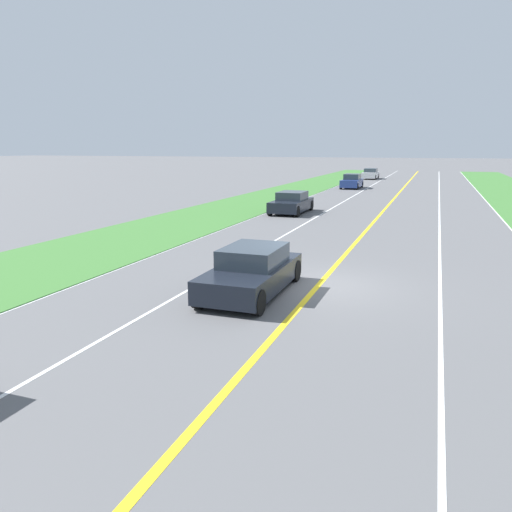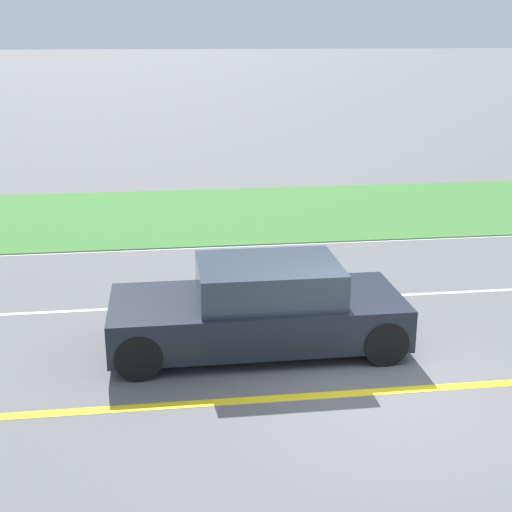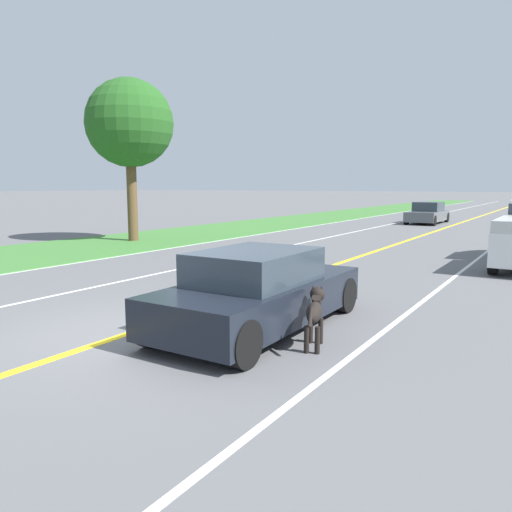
% 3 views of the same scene
% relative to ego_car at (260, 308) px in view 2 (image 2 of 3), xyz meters
% --- Properties ---
extents(ground_plane, '(400.00, 400.00, 0.00)m').
position_rel_ego_car_xyz_m(ground_plane, '(-1.63, -1.41, -0.63)').
color(ground_plane, '#5B5B5E').
extents(centre_divider_line, '(0.18, 160.00, 0.01)m').
position_rel_ego_car_xyz_m(centre_divider_line, '(-1.63, -1.41, -0.63)').
color(centre_divider_line, yellow).
rests_on(centre_divider_line, ground).
extents(lane_edge_line_right, '(0.14, 160.00, 0.01)m').
position_rel_ego_car_xyz_m(lane_edge_line_right, '(5.37, -1.41, -0.63)').
color(lane_edge_line_right, white).
rests_on(lane_edge_line_right, ground).
extents(lane_dash_same_dir, '(0.10, 160.00, 0.01)m').
position_rel_ego_car_xyz_m(lane_dash_same_dir, '(1.87, -1.41, -0.63)').
color(lane_dash_same_dir, white).
rests_on(lane_dash_same_dir, ground).
extents(grass_verge_right, '(6.00, 160.00, 0.03)m').
position_rel_ego_car_xyz_m(grass_verge_right, '(8.37, -1.41, -0.62)').
color(grass_verge_right, '#3D7533').
rests_on(grass_verge_right, ground).
extents(ego_car, '(1.86, 4.36, 1.35)m').
position_rel_ego_car_xyz_m(ego_car, '(0.00, 0.00, 0.00)').
color(ego_car, black).
rests_on(ego_car, ground).
extents(dog, '(0.50, 1.18, 0.87)m').
position_rel_ego_car_xyz_m(dog, '(1.22, -0.38, -0.09)').
color(dog, black).
rests_on(dog, ground).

